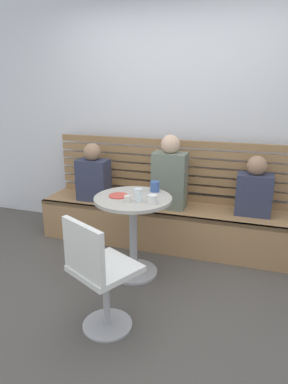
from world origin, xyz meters
name	(u,v)px	position (x,y,z in m)	size (l,w,h in m)	color
ground	(124,308)	(0.00, 0.00, 0.00)	(8.00, 8.00, 0.00)	#514C47
back_wall	(177,106)	(0.00, 1.64, 1.45)	(5.20, 0.10, 2.90)	silver
booth_bench	(164,225)	(0.00, 1.20, 0.22)	(2.70, 0.52, 0.44)	#A87C51
booth_backrest	(171,170)	(0.00, 1.44, 0.78)	(2.65, 0.04, 0.67)	#9A7249
cafe_table	(133,221)	(-0.11, 0.52, 0.52)	(0.68, 0.68, 0.74)	#ADADB2
white_chair	(98,272)	(-0.07, -0.29, 0.46)	(0.54, 0.54, 0.85)	#ADADB2
person_adult	(170,176)	(0.05, 1.17, 0.78)	(0.34, 0.22, 0.76)	slate
person_child_left	(254,189)	(0.89, 1.24, 0.70)	(0.34, 0.22, 0.59)	#333851
person_child_middle	(93,175)	(-0.81, 1.16, 0.72)	(0.34, 0.22, 0.63)	#333851
cup_ceramic_white	(152,199)	(0.10, 0.42, 0.78)	(0.08, 0.08, 0.07)	white
cup_espresso_small	(127,199)	(-0.11, 0.39, 0.77)	(0.06, 0.06, 0.06)	silver
cup_water_clear	(138,195)	(-0.03, 0.44, 0.80)	(0.07, 0.07, 0.11)	white
cup_mug_blue	(155,186)	(0.02, 0.74, 0.79)	(0.08, 0.08, 0.10)	#3D5B9E
plate_small	(119,196)	(-0.24, 0.50, 0.75)	(0.17, 0.17, 0.01)	#DB4C42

